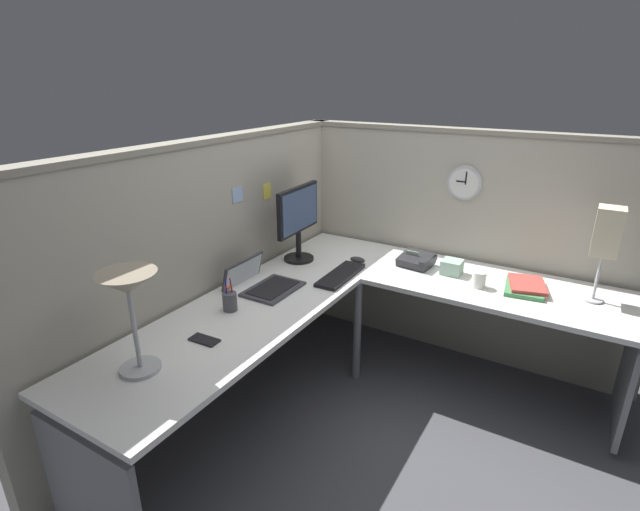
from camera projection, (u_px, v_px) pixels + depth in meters
ground_plane at (367, 397)px, 2.97m from camera, size 6.80×6.80×0.00m
cubicle_wall_back at (213, 273)px, 2.81m from camera, size 2.57×0.12×1.58m
cubicle_wall_right at (460, 246)px, 3.26m from camera, size 0.12×2.37×1.58m
desk at (368, 320)px, 2.61m from camera, size 2.35×2.15×0.73m
monitor at (298, 218)px, 3.09m from camera, size 0.46×0.20×0.50m
laptop at (260, 283)px, 2.78m from camera, size 0.34×0.38×0.22m
keyboard at (341, 275)px, 2.92m from camera, size 0.43×0.15×0.02m
computer_mouse at (357, 260)px, 3.15m from camera, size 0.06×0.10×0.03m
desk_lamp_dome at (129, 292)px, 1.87m from camera, size 0.24×0.24×0.44m
pen_cup at (230, 301)px, 2.49m from camera, size 0.08×0.08×0.18m
cell_phone at (204, 340)px, 2.22m from camera, size 0.08×0.15×0.01m
office_phone at (417, 261)px, 3.07m from camera, size 0.21×0.23×0.11m
book_stack at (526, 286)px, 2.74m from camera, size 0.32×0.26×0.04m
desk_lamp_paper at (607, 234)px, 2.48m from camera, size 0.13×0.13×0.53m
coffee_mug at (479, 279)px, 2.77m from camera, size 0.08×0.08×0.10m
tissue_box at (452, 267)px, 2.95m from camera, size 0.12×0.12×0.09m
wall_clock at (465, 183)px, 3.06m from camera, size 0.04×0.22×0.22m
pinned_note_leftmost at (267, 191)px, 3.04m from camera, size 0.08×0.00×0.10m
pinned_note_middle at (238, 195)px, 2.80m from camera, size 0.09×0.00×0.09m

